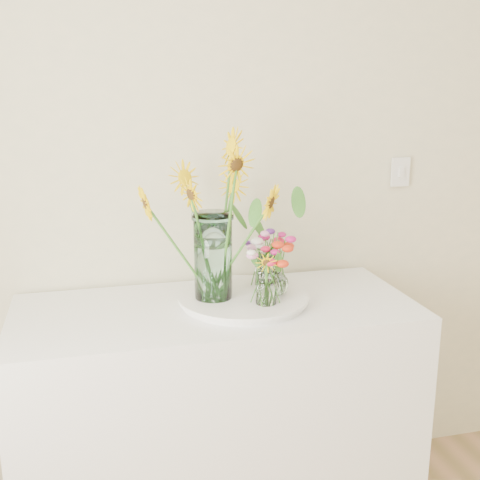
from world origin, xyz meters
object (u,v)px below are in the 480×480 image
at_px(small_vase_a, 266,288).
at_px(small_vase_b, 275,276).
at_px(mason_jar, 213,256).
at_px(small_vase_c, 264,270).
at_px(counter, 217,421).
at_px(tray, 243,300).

xyz_separation_m(small_vase_a, small_vase_b, (0.06, 0.09, 0.01)).
bearing_deg(mason_jar, small_vase_b, -4.74).
xyz_separation_m(small_vase_a, small_vase_c, (0.05, 0.19, 0.00)).
distance_m(counter, small_vase_c, 0.58).
distance_m(mason_jar, small_vase_a, 0.21).
relative_size(counter, small_vase_c, 11.48).
distance_m(counter, small_vase_a, 0.57).
bearing_deg(mason_jar, counter, -51.22).
height_order(counter, mason_jar, mason_jar).
xyz_separation_m(mason_jar, small_vase_b, (0.22, -0.02, -0.08)).
height_order(counter, small_vase_c, small_vase_c).
height_order(counter, small_vase_a, small_vase_a).
height_order(small_vase_a, small_vase_c, same).
xyz_separation_m(counter, small_vase_a, (0.15, -0.10, 0.54)).
bearing_deg(small_vase_c, counter, -155.01).
xyz_separation_m(counter, small_vase_c, (0.20, 0.09, 0.54)).
bearing_deg(counter, small_vase_b, -2.43).
bearing_deg(tray, mason_jar, 176.56).
relative_size(counter, tray, 3.20).
bearing_deg(small_vase_b, tray, 174.02).
xyz_separation_m(counter, mason_jar, (-0.01, 0.01, 0.63)).
xyz_separation_m(mason_jar, small_vase_a, (0.16, -0.11, -0.09)).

